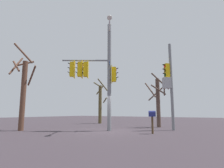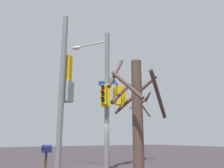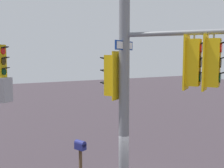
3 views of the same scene
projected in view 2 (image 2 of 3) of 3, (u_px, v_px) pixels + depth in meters
name	position (u px, v px, depth m)	size (l,w,h in m)	color
main_signal_pole_assembly	(111.00, 93.00, 13.83)	(4.54, 2.65, 8.10)	slate
secondary_pole_assembly	(64.00, 89.00, 8.75)	(0.72, 0.72, 6.63)	slate
mailbox	(46.00, 151.00, 10.66)	(0.50, 0.39, 1.41)	#4C3823
bare_tree_behind_pole	(136.00, 116.00, 7.49)	(2.30, 2.27, 4.78)	#4F3B32
bare_tree_corner	(141.00, 123.00, 18.44)	(2.07, 2.00, 6.34)	brown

